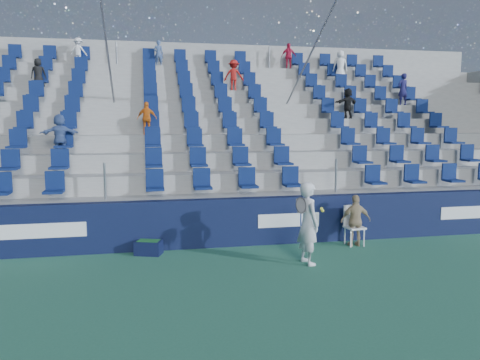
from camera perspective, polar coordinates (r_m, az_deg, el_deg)
name	(u,v)px	position (r m, az deg, el deg)	size (l,w,h in m)	color
ground	(259,289)	(8.92, 2.37, -13.16)	(70.00, 70.00, 0.00)	#2E6D51
sponsor_wall	(229,222)	(11.72, -1.29, -5.16)	(24.00, 0.32, 1.20)	#0F1637
grandstand	(204,149)	(16.52, -4.45, 3.76)	(24.00, 8.17, 6.63)	#A6A6A1
tennis_player	(308,223)	(10.29, 8.29, -5.21)	(0.69, 0.73, 1.81)	silver
line_judge_chair	(353,222)	(12.19, 13.60, -5.04)	(0.48, 0.49, 1.00)	white
line_judge	(356,221)	(12.03, 13.92, -4.82)	(0.76, 0.32, 1.29)	tan
ball_bin	(149,247)	(11.26, -11.07, -7.99)	(0.70, 0.57, 0.34)	#0E1334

